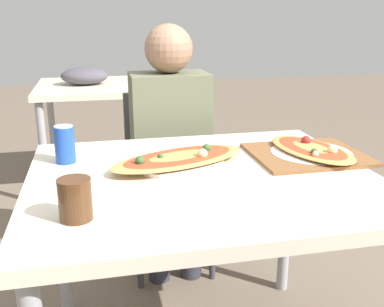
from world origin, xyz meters
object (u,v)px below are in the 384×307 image
at_px(drink_glass, 75,199).
at_px(pizza_second, 311,151).
at_px(soda_can, 65,144).
at_px(pizza_main, 179,159).
at_px(dining_table, 203,197).
at_px(chair_far_seated, 167,169).
at_px(person_seated, 170,134).

height_order(drink_glass, pizza_second, drink_glass).
distance_m(soda_can, pizza_second, 0.84).
bearing_deg(soda_can, drink_glass, -84.33).
distance_m(pizza_main, soda_can, 0.38).
relative_size(dining_table, chair_far_seated, 1.26).
bearing_deg(drink_glass, chair_far_seated, 69.22).
distance_m(chair_far_seated, pizza_main, 0.73).
xyz_separation_m(dining_table, pizza_second, (0.41, 0.10, 0.10)).
xyz_separation_m(chair_far_seated, soda_can, (-0.43, -0.56, 0.31)).
bearing_deg(pizza_second, pizza_main, 179.91).
height_order(soda_can, pizza_second, soda_can).
xyz_separation_m(dining_table, chair_far_seated, (0.01, 0.77, -0.17)).
bearing_deg(pizza_main, dining_table, -62.21).
bearing_deg(chair_far_seated, pizza_second, 120.76).
bearing_deg(drink_glass, soda_can, 95.67).
xyz_separation_m(person_seated, soda_can, (-0.43, -0.45, 0.11)).
bearing_deg(dining_table, pizza_main, 117.79).
distance_m(dining_table, drink_glass, 0.46).
distance_m(drink_glass, pizza_second, 0.86).
bearing_deg(person_seated, dining_table, 88.91).
relative_size(chair_far_seated, pizza_main, 1.63).
bearing_deg(chair_far_seated, person_seated, 90.00).
height_order(chair_far_seated, pizza_main, chair_far_seated).
bearing_deg(drink_glass, person_seated, 66.92).
bearing_deg(pizza_main, drink_glass, -133.00).
relative_size(dining_table, person_seated, 0.91).
xyz_separation_m(pizza_main, pizza_second, (0.47, -0.00, -0.00)).
height_order(dining_table, drink_glass, drink_glass).
xyz_separation_m(dining_table, drink_glass, (-0.37, -0.24, 0.13)).
relative_size(person_seated, pizza_main, 2.26).
xyz_separation_m(pizza_main, drink_glass, (-0.32, -0.34, 0.03)).
distance_m(person_seated, pizza_main, 0.57).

